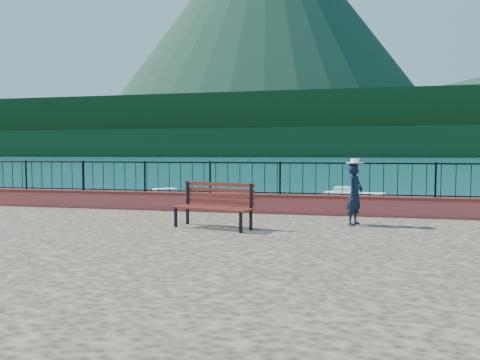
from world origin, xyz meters
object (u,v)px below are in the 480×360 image
at_px(person, 355,194).
at_px(boat_1, 329,208).
at_px(park_bench, 213,215).
at_px(boat_3, 174,194).
at_px(boat_0, 124,213).
at_px(boat_4, 354,193).

relative_size(person, boat_1, 0.38).
height_order(park_bench, boat_3, park_bench).
relative_size(boat_0, boat_4, 1.02).
bearing_deg(park_bench, person, 36.48).
bearing_deg(boat_1, boat_4, 111.64).
distance_m(park_bench, boat_0, 10.12).
bearing_deg(person, boat_1, 29.26).
distance_m(boat_1, boat_4, 9.00).
relative_size(boat_1, boat_4, 1.09).
distance_m(boat_1, boat_3, 11.30).
bearing_deg(boat_3, person, -96.36).
bearing_deg(boat_0, park_bench, -67.01).
relative_size(person, boat_3, 0.41).
bearing_deg(boat_0, boat_4, 35.44).
bearing_deg(boat_3, boat_1, -70.10).
xyz_separation_m(person, boat_4, (0.26, 19.14, -1.59)).
bearing_deg(boat_1, park_bench, -71.53).
height_order(boat_0, boat_1, same).
xyz_separation_m(park_bench, boat_1, (2.32, 11.51, -1.13)).
bearing_deg(person, boat_4, 22.73).
bearing_deg(boat_4, park_bench, -88.51).
height_order(boat_0, boat_3, same).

